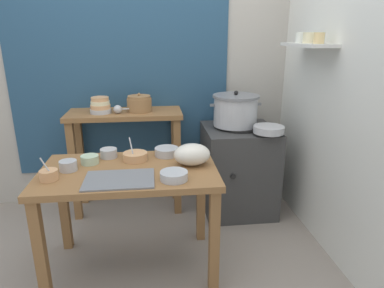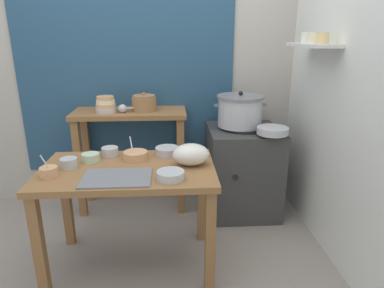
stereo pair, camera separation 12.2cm
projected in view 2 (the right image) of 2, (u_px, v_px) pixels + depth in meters
The scene contains 20 objects.
ground_plane at pixel (140, 261), 2.40m from camera, with size 9.00×9.00×0.00m, color gray.
wall_back at pixel (153, 60), 3.05m from camera, with size 4.40×0.12×2.60m.
wall_right at pixel (344, 69), 2.27m from camera, with size 0.30×3.20×2.60m.
prep_table at pixel (129, 184), 2.19m from camera, with size 1.10×0.66×0.72m.
back_shelf_table at pixel (131, 136), 2.97m from camera, with size 0.96×0.40×0.90m.
stove_block at pixel (242, 170), 3.00m from camera, with size 0.60×0.61×0.78m.
steamer_pot at pixel (240, 111), 2.85m from camera, with size 0.44×0.39×0.30m.
clay_pot at pixel (144, 103), 2.89m from camera, with size 0.21×0.21×0.16m.
bowl_stack_enamel at pixel (106, 105), 2.85m from camera, with size 0.17×0.17×0.13m.
ladle at pixel (124, 108), 2.83m from camera, with size 0.27×0.07×0.07m.
serving_tray at pixel (117, 178), 1.99m from camera, with size 0.40×0.28×0.01m, color slate.
plastic_bag at pixel (191, 154), 2.18m from camera, with size 0.24×0.18×0.14m, color silver.
wide_pan at pixel (272, 131), 2.66m from camera, with size 0.24×0.24×0.05m, color #B7BABF.
prep_bowl_0 at pixel (135, 155), 2.29m from camera, with size 0.16×0.16×0.15m.
prep_bowl_1 at pixel (171, 175), 1.97m from camera, with size 0.16×0.16×0.05m.
prep_bowl_2 at pixel (167, 151), 2.37m from camera, with size 0.16×0.16×0.06m.
prep_bowl_3 at pixel (91, 157), 2.25m from camera, with size 0.11×0.11×0.06m.
prep_bowl_4 at pixel (69, 163), 2.14m from camera, with size 0.11×0.11×0.06m.
prep_bowl_5 at pixel (110, 151), 2.35m from camera, with size 0.11×0.11×0.06m.
prep_bowl_6 at pixel (49, 171), 2.00m from camera, with size 0.10×0.10×0.14m.
Camera 2 is at (0.24, -2.05, 1.52)m, focal length 31.86 mm.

